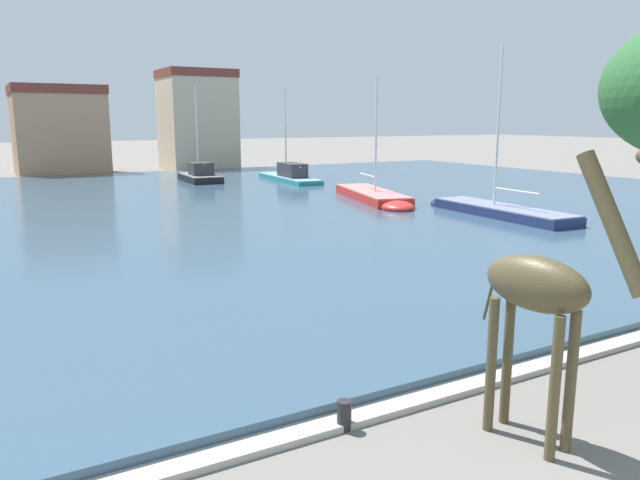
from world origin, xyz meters
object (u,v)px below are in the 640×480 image
sailboat_black (199,177)px  sailboat_red (376,199)px  sailboat_navy (490,211)px  giraffe_statue (544,292)px  sailboat_teal (287,177)px  mooring_bollard (344,415)px

sailboat_black → sailboat_red: 17.49m
sailboat_black → sailboat_navy: sailboat_navy is taller
giraffe_statue → sailboat_teal: (14.25, 37.03, -1.92)m
sailboat_red → mooring_bollard: sailboat_red is taller
sailboat_black → sailboat_navy: (7.32, -23.60, -0.17)m
sailboat_navy → sailboat_red: bearing=107.8°
giraffe_statue → sailboat_black: (8.02, 39.85, -1.88)m
mooring_bollard → sailboat_teal: bearing=64.8°
giraffe_statue → sailboat_teal: 39.72m
sailboat_black → sailboat_navy: 24.71m
sailboat_navy → sailboat_teal: sailboat_navy is taller
giraffe_statue → mooring_bollard: 3.71m
sailboat_navy → sailboat_teal: bearing=93.0°
sailboat_black → sailboat_red: sailboat_black is taller
sailboat_navy → sailboat_black: bearing=107.2°
sailboat_teal → giraffe_statue: bearing=-111.1°
sailboat_black → sailboat_teal: sailboat_black is taller
giraffe_statue → sailboat_navy: (15.34, 16.25, -2.04)m
sailboat_navy → sailboat_teal: 20.81m
giraffe_statue → sailboat_black: 40.69m
sailboat_navy → sailboat_teal: (-1.08, 20.78, 0.12)m
sailboat_teal → mooring_bollard: 38.91m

